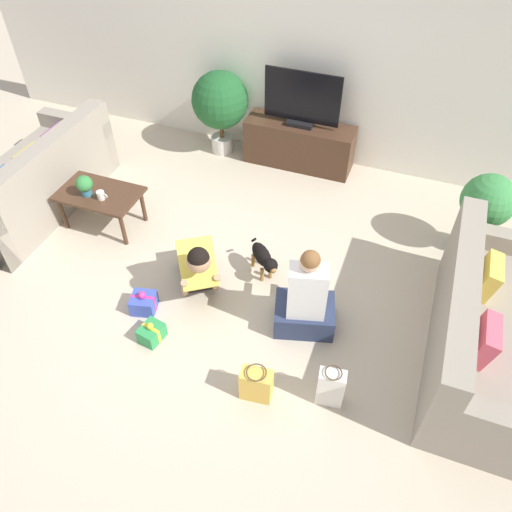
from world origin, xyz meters
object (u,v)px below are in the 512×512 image
object	(u,v)px
tv_console	(299,145)
potted_plant_back_left	(220,102)
gift_box_b	(144,303)
gift_bag_a	(256,384)
person_kneeling	(197,265)
tv	(302,102)
sofa_left	(34,183)
coffee_table	(100,197)
gift_box_a	(152,333)
gift_bag_b	(331,387)
potted_plant_corner_right	(486,206)
dog	(264,258)
tabletop_plant	(85,185)
person_sitting	(306,301)
mug	(101,195)
sofa_right	(487,334)

from	to	relation	value
tv_console	potted_plant_back_left	size ratio (longest dim) A/B	1.26
gift_box_b	gift_bag_a	distance (m)	1.36
potted_plant_back_left	gift_box_b	bearing A→B (deg)	-81.87
person_kneeling	tv	bearing A→B (deg)	50.04
sofa_left	gift_bag_a	bearing A→B (deg)	65.98
sofa_left	person_kneeling	world-z (taller)	sofa_left
coffee_table	gift_box_b	bearing A→B (deg)	-42.59
gift_box_a	gift_bag_b	world-z (taller)	gift_bag_b
potted_plant_corner_right	gift_bag_b	world-z (taller)	potted_plant_corner_right
dog	gift_bag_b	size ratio (longest dim) A/B	0.97
sofa_left	potted_plant_corner_right	distance (m)	4.73
gift_bag_a	tabletop_plant	size ratio (longest dim) A/B	1.49
person_sitting	dog	bearing A→B (deg)	-55.77
dog	tabletop_plant	size ratio (longest dim) A/B	1.75
dog	potted_plant_corner_right	bearing A→B (deg)	-13.96
person_sitting	tabletop_plant	xyz separation A→B (m)	(-2.51, 0.51, 0.22)
mug	tv_console	bearing A→B (deg)	51.59
person_kneeling	tabletop_plant	xyz separation A→B (m)	(-1.46, 0.45, 0.21)
person_sitting	tabletop_plant	distance (m)	2.57
person_kneeling	dog	xyz separation A→B (m)	(0.51, 0.40, -0.10)
person_sitting	gift_box_a	size ratio (longest dim) A/B	3.97
potted_plant_back_left	dog	world-z (taller)	potted_plant_back_left
tv_console	tabletop_plant	bearing A→B (deg)	-131.73
potted_plant_back_left	mug	distance (m)	1.96
dog	gift_bag_a	distance (m)	1.32
dog	mug	bearing A→B (deg)	134.13
coffee_table	potted_plant_back_left	size ratio (longest dim) A/B	0.82
person_sitting	gift_box_a	bearing A→B (deg)	11.01
sofa_left	person_sitting	world-z (taller)	person_sitting
tv	dog	bearing A→B (deg)	-82.57
sofa_right	person_kneeling	size ratio (longest dim) A/B	2.60
gift_box_b	dog	bearing A→B (deg)	42.03
person_kneeling	mug	xyz separation A→B (m)	(-1.27, 0.44, 0.13)
sofa_left	gift_bag_a	size ratio (longest dim) A/B	6.07
sofa_left	sofa_right	distance (m)	4.79
tabletop_plant	tv	bearing A→B (deg)	48.27
gift_box_b	person_kneeling	bearing A→B (deg)	47.12
potted_plant_back_left	gift_box_a	world-z (taller)	potted_plant_back_left
coffee_table	person_sitting	world-z (taller)	person_sitting
dog	gift_box_a	xyz separation A→B (m)	(-0.65, -1.06, -0.16)
sofa_left	gift_bag_a	world-z (taller)	sofa_left
potted_plant_corner_right	tabletop_plant	distance (m)	3.98
sofa_left	tabletop_plant	xyz separation A→B (m)	(0.78, -0.09, 0.24)
sofa_left	mug	world-z (taller)	sofa_left
person_kneeling	gift_bag_a	xyz separation A→B (m)	(0.91, -0.87, -0.18)
person_kneeling	person_sitting	size ratio (longest dim) A/B	0.82
coffee_table	tv_console	distance (m)	2.46
person_sitting	gift_bag_b	xyz separation A→B (m)	(0.40, -0.65, -0.14)
person_kneeling	tabletop_plant	bearing A→B (deg)	129.05
sofa_right	dog	world-z (taller)	sofa_right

